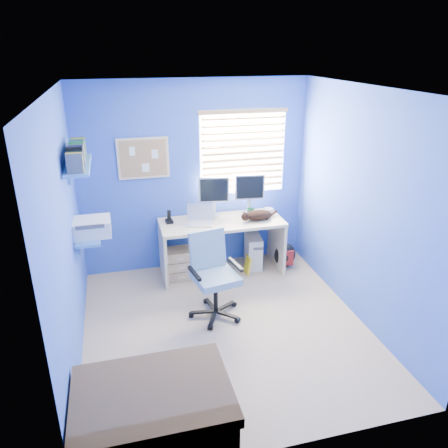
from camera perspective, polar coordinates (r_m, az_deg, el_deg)
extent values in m
cube|color=tan|center=(4.90, 0.21, -13.36)|extent=(3.00, 3.20, 0.00)
cube|color=white|center=(4.00, 0.27, 17.19)|extent=(3.00, 3.20, 0.00)
cube|color=#3B6ABF|center=(5.77, -3.83, 6.09)|extent=(3.00, 0.01, 2.50)
cube|color=#3B6ABF|center=(2.94, 8.34, -11.03)|extent=(3.00, 0.01, 2.50)
cube|color=#3B6ABF|center=(4.20, -19.98, -1.61)|extent=(0.01, 3.20, 2.50)
cube|color=#3B6ABF|center=(4.87, 17.58, 1.97)|extent=(0.01, 3.20, 2.50)
cube|color=beige|center=(5.82, -0.31, -2.98)|extent=(1.60, 0.65, 0.74)
cube|color=silver|center=(5.54, -3.22, 1.05)|extent=(0.39, 0.34, 0.22)
cube|color=silver|center=(5.76, -1.38, 3.59)|extent=(0.41, 0.18, 0.54)
cube|color=silver|center=(5.87, 3.29, 3.95)|extent=(0.41, 0.16, 0.54)
cube|color=black|center=(5.63, -7.21, 0.98)|extent=(0.10, 0.12, 0.17)
imported|color=#1B6940|center=(5.85, 3.46, 1.56)|extent=(0.10, 0.09, 0.10)
cylinder|color=silver|center=(5.95, 5.81, 1.73)|extent=(0.13, 0.13, 0.07)
ellipsoid|color=black|center=(5.70, 4.49, 1.16)|extent=(0.40, 0.26, 0.13)
cube|color=beige|center=(6.06, 3.83, -3.47)|extent=(0.25, 0.46, 0.45)
cube|color=#D0B78C|center=(5.79, -5.83, -5.12)|extent=(0.35, 0.28, 0.41)
cube|color=yellow|center=(5.90, 3.11, -5.36)|extent=(0.03, 0.17, 0.24)
ellipsoid|color=black|center=(6.09, 7.95, -4.03)|extent=(0.35, 0.29, 0.35)
cube|color=#4F3B25|center=(3.62, -9.11, -23.76)|extent=(1.11, 0.79, 0.53)
cylinder|color=black|center=(5.08, -1.08, -11.54)|extent=(0.65, 0.65, 0.06)
cylinder|color=black|center=(4.95, -1.10, -9.38)|extent=(0.06, 0.06, 0.39)
cube|color=#7A9BAB|center=(4.84, -1.12, -7.02)|extent=(0.53, 0.53, 0.08)
cube|color=#7A9BAB|center=(4.89, -2.18, -3.25)|extent=(0.42, 0.13, 0.44)
cube|color=white|center=(5.84, 2.47, 9.35)|extent=(1.15, 0.01, 1.10)
cube|color=#BC824D|center=(5.81, 2.56, 9.28)|extent=(1.10, 0.03, 1.00)
cube|color=beige|center=(5.60, -10.49, 8.44)|extent=(0.64, 0.02, 0.52)
cube|color=tan|center=(5.59, -10.48, 8.42)|extent=(0.58, 0.01, 0.46)
cube|color=#4C8AD2|center=(5.00, -17.30, -1.54)|extent=(0.26, 0.55, 0.03)
cube|color=silver|center=(4.96, -16.98, -0.39)|extent=(0.42, 0.34, 0.18)
cube|color=#4C8AD2|center=(4.75, -18.52, 7.31)|extent=(0.24, 0.90, 0.03)
cube|color=navy|center=(4.72, -18.83, 8.76)|extent=(0.15, 0.80, 0.22)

